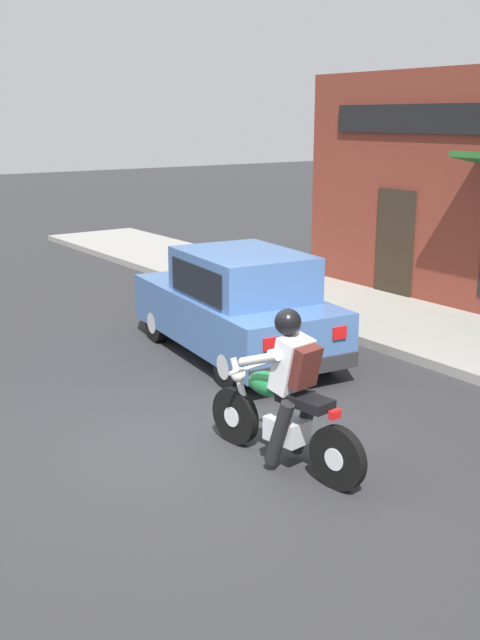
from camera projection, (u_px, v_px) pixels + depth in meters
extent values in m
plane|color=#2B2B2D|center=(189.00, 444.00, 7.98)|extent=(80.00, 80.00, 0.00)
cube|color=gray|center=(354.00, 309.00, 13.30)|extent=(2.60, 22.00, 0.14)
cube|color=#2D2319|center=(395.00, 246.00, 13.99)|extent=(0.04, 0.90, 2.10)
cylinder|color=black|center=(235.00, 416.00, 7.94)|extent=(0.18, 0.63, 0.62)
cylinder|color=silver|center=(235.00, 416.00, 7.94)|extent=(0.15, 0.23, 0.22)
cylinder|color=black|center=(338.00, 458.00, 6.96)|extent=(0.18, 0.63, 0.62)
cylinder|color=silver|center=(338.00, 458.00, 6.96)|extent=(0.15, 0.23, 0.22)
cube|color=silver|center=(287.00, 429.00, 7.39)|extent=(0.33, 0.43, 0.24)
ellipsoid|color=#196B33|center=(269.00, 384.00, 7.46)|extent=(0.37, 0.56, 0.24)
cube|color=black|center=(305.00, 401.00, 7.14)|extent=(0.33, 0.59, 0.10)
cylinder|color=silver|center=(242.00, 390.00, 7.79)|extent=(0.11, 0.33, 0.68)
cylinder|color=silver|center=(250.00, 367.00, 7.63)|extent=(0.56, 0.11, 0.04)
sphere|color=silver|center=(238.00, 375.00, 7.78)|extent=(0.16, 0.16, 0.16)
cylinder|color=silver|center=(328.00, 446.00, 7.24)|extent=(0.15, 0.56, 0.08)
cube|color=red|center=(335.00, 414.00, 6.88)|extent=(0.13, 0.08, 0.08)
cylinder|color=black|center=(279.00, 433.00, 7.22)|extent=(0.19, 0.37, 0.71)
cylinder|color=black|center=(304.00, 423.00, 7.45)|extent=(0.19, 0.37, 0.71)
cube|color=silver|center=(292.00, 364.00, 7.18)|extent=(0.38, 0.37, 0.57)
cylinder|color=silver|center=(259.00, 359.00, 7.20)|extent=(0.16, 0.53, 0.26)
cylinder|color=silver|center=(288.00, 351.00, 7.47)|extent=(0.16, 0.53, 0.26)
sphere|color=black|center=(288.00, 322.00, 7.11)|extent=(0.26, 0.26, 0.26)
cube|color=#4C1E19|center=(304.00, 366.00, 7.06)|extent=(0.31, 0.27, 0.42)
cylinder|color=black|center=(157.00, 322.00, 11.59)|extent=(0.25, 0.62, 0.60)
cylinder|color=silver|center=(157.00, 322.00, 11.59)|extent=(0.24, 0.35, 0.33)
cylinder|color=black|center=(239.00, 311.00, 12.26)|extent=(0.25, 0.62, 0.60)
cylinder|color=silver|center=(239.00, 311.00, 12.26)|extent=(0.24, 0.35, 0.33)
cylinder|color=black|center=(229.00, 366.00, 9.56)|extent=(0.25, 0.62, 0.60)
cylinder|color=silver|center=(229.00, 366.00, 9.56)|extent=(0.24, 0.35, 0.33)
cylinder|color=black|center=(322.00, 350.00, 10.23)|extent=(0.25, 0.62, 0.60)
cylinder|color=silver|center=(322.00, 350.00, 10.23)|extent=(0.24, 0.35, 0.33)
cube|color=#42669E|center=(235.00, 315.00, 10.83)|extent=(2.08, 3.87, 0.70)
cube|color=#42669E|center=(243.00, 275.00, 10.45)|extent=(1.66, 2.06, 0.66)
cube|color=black|center=(215.00, 268.00, 11.20)|extent=(1.36, 0.51, 0.51)
cube|color=black|center=(196.00, 282.00, 10.12)|extent=(0.22, 1.51, 0.46)
cube|color=black|center=(287.00, 272.00, 10.79)|extent=(0.22, 1.51, 0.46)
cube|color=silver|center=(153.00, 286.00, 12.14)|extent=(0.24, 0.07, 0.14)
cube|color=red|center=(270.00, 344.00, 8.98)|extent=(0.20, 0.06, 0.16)
cube|color=silver|center=(209.00, 280.00, 12.61)|extent=(0.24, 0.07, 0.14)
cube|color=red|center=(339.00, 333.00, 9.46)|extent=(0.20, 0.06, 0.16)
cube|color=#28282B|center=(183.00, 305.00, 12.45)|extent=(1.61, 0.32, 0.20)
cube|color=#28282B|center=(304.00, 367.00, 9.35)|extent=(1.61, 0.32, 0.20)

